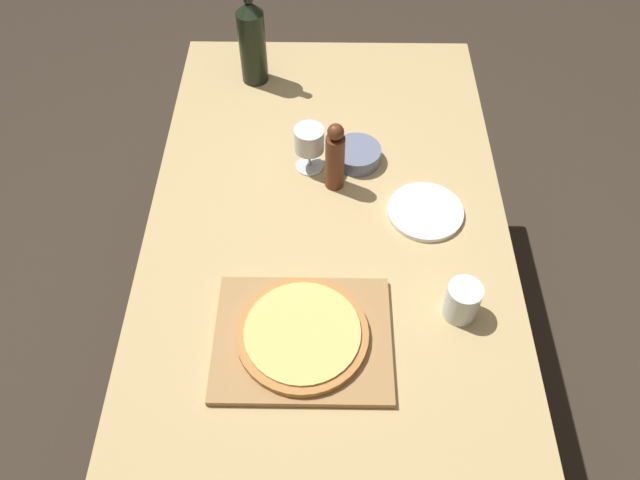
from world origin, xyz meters
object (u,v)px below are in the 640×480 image
wine_glass (309,141)px  small_bowl (357,155)px  pepper_mill (335,158)px  pizza (302,334)px  wine_bottle (252,40)px

wine_glass → small_bowl: (0.13, 0.03, -0.07)m
wine_glass → pepper_mill: bearing=-44.4°
pizza → pepper_mill: (0.07, 0.48, 0.07)m
pepper_mill → wine_glass: size_ratio=1.56×
pepper_mill → small_bowl: pepper_mill is taller
wine_bottle → pepper_mill: 0.52m
pepper_mill → small_bowl: (0.06, 0.09, -0.08)m
pizza → wine_glass: (0.00, 0.55, 0.07)m
pizza → wine_bottle: wine_bottle is taller
pizza → small_bowl: bearing=76.9°
wine_bottle → wine_glass: bearing=-65.1°
pizza → small_bowl: (0.13, 0.58, -0.01)m
wine_bottle → small_bowl: bearing=-49.2°
pepper_mill → wine_bottle: bearing=118.7°
wine_bottle → pepper_mill: (0.25, -0.46, -0.04)m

